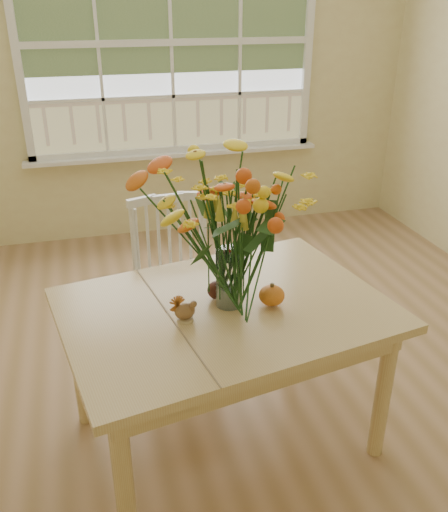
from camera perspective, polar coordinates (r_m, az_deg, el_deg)
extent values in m
cube|color=#99744A|center=(2.97, 3.46, -13.52)|extent=(4.00, 4.50, 0.01)
cube|color=beige|center=(4.52, -5.56, 18.98)|extent=(4.00, 0.02, 2.70)
cube|color=silver|center=(4.48, -5.64, 21.50)|extent=(2.20, 0.00, 1.60)
cube|color=white|center=(4.57, -5.05, 10.65)|extent=(2.42, 0.12, 0.03)
cube|color=tan|center=(2.27, 0.13, -5.68)|extent=(1.46, 1.16, 0.04)
cube|color=tan|center=(2.31, 0.13, -7.17)|extent=(1.32, 1.02, 0.10)
cylinder|color=tan|center=(2.07, -10.48, -22.62)|extent=(0.07, 0.07, 0.67)
cylinder|color=tan|center=(2.64, -15.03, -10.89)|extent=(0.07, 0.07, 0.67)
cylinder|color=tan|center=(2.49, 16.40, -13.66)|extent=(0.07, 0.07, 0.67)
cylinder|color=tan|center=(2.98, 6.95, -5.57)|extent=(0.07, 0.07, 0.67)
cube|color=white|center=(2.90, -4.80, -4.06)|extent=(0.45, 0.43, 0.05)
cube|color=white|center=(2.93, -5.74, 1.58)|extent=(0.43, 0.06, 0.48)
cylinder|color=white|center=(2.86, -7.12, -9.99)|extent=(0.03, 0.03, 0.42)
cylinder|color=white|center=(3.12, -8.29, -6.80)|extent=(0.03, 0.03, 0.42)
cylinder|color=white|center=(2.93, -0.73, -8.89)|extent=(0.03, 0.03, 0.42)
cylinder|color=white|center=(3.18, -2.42, -5.87)|extent=(0.03, 0.03, 0.42)
cylinder|color=white|center=(2.21, 0.55, -2.30)|extent=(0.11, 0.11, 0.25)
ellipsoid|color=#CB6817|center=(2.25, 5.04, -4.25)|extent=(0.11, 0.11, 0.08)
cylinder|color=#CCB78C|center=(2.17, -4.11, -6.64)|extent=(0.07, 0.07, 0.01)
ellipsoid|color=brown|center=(2.15, -4.14, -5.80)|extent=(0.09, 0.07, 0.07)
ellipsoid|color=#38160F|center=(2.29, -0.68, -3.70)|extent=(0.09, 0.09, 0.08)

